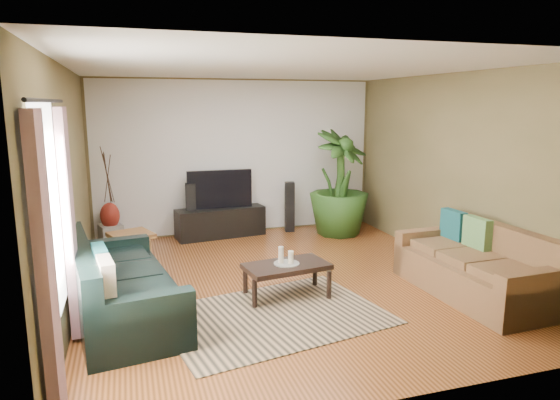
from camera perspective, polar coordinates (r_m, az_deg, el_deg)
name	(u,v)px	position (r m, az deg, el deg)	size (l,w,h in m)	color
floor	(285,282)	(6.55, 0.52, -9.37)	(5.50, 5.50, 0.00)	#9A5128
ceiling	(285,68)	(6.16, 0.57, 14.90)	(5.50, 5.50, 0.00)	white
wall_back	(237,157)	(8.85, -4.90, 4.91)	(5.00, 5.00, 0.00)	brown
wall_front	(400,233)	(3.74, 13.51, -3.70)	(5.00, 5.00, 0.00)	brown
wall_left	(69,189)	(5.96, -23.01, 1.13)	(5.50, 5.50, 0.00)	brown
wall_right	(456,171)	(7.36, 19.44, 3.10)	(5.50, 5.50, 0.00)	brown
backwall_panel	(237,157)	(8.84, -4.89, 4.90)	(4.90, 4.90, 0.00)	white
window_pane	(50,215)	(4.38, -24.78, -1.61)	(1.80, 1.80, 0.00)	white
curtain_near	(46,275)	(3.72, -25.16, -7.75)	(0.08, 0.35, 2.20)	gray
curtain_far	(69,224)	(5.16, -22.97, -2.55)	(0.08, 0.35, 2.20)	gray
curtain_rod	(47,101)	(4.29, -25.08, 10.25)	(0.03, 0.03, 1.90)	black
sofa_left	(123,278)	(5.69, -17.55, -8.55)	(2.26, 0.97, 0.85)	black
sofa_right	(473,261)	(6.43, 21.17, -6.54)	(2.00, 0.90, 0.85)	brown
area_rug	(274,316)	(5.57, -0.66, -13.09)	(2.33, 1.65, 0.01)	tan
coffee_table	(287,280)	(6.04, 0.75, -9.14)	(0.99, 0.54, 0.40)	black
candle_tray	(287,263)	(5.97, 0.76, -7.26)	(0.30, 0.30, 0.01)	gray
candle_tall	(281,255)	(5.95, 0.12, -6.27)	(0.06, 0.06, 0.20)	beige
candle_mid	(291,257)	(5.92, 1.25, -6.58)	(0.06, 0.06, 0.15)	#F5EBCE
candle_short	(291,256)	(6.02, 1.22, -6.40)	(0.06, 0.06, 0.13)	beige
tv_stand	(220,222)	(8.72, -6.82, -2.53)	(1.52, 0.46, 0.51)	black
television	(220,189)	(8.61, -6.91, 1.24)	(1.11, 0.06, 0.66)	black
speaker_left	(191,211)	(8.60, -10.12, -1.28)	(0.17, 0.19, 0.96)	black
speaker_right	(290,207)	(8.99, 1.11, -0.78)	(0.16, 0.18, 0.90)	black
potted_plant	(339,183)	(8.76, 6.80, 1.95)	(1.03, 1.03, 1.83)	#264C19
plant_pot	(338,227)	(8.92, 6.68, -3.04)	(0.34, 0.34, 0.26)	black
pedestal	(111,235)	(8.62, -18.73, -3.79)	(0.34, 0.34, 0.34)	gray
vase	(110,216)	(8.55, -18.86, -1.71)	(0.31, 0.31, 0.43)	maroon
side_table	(132,253)	(7.13, -16.57, -5.80)	(0.52, 0.52, 0.56)	brown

